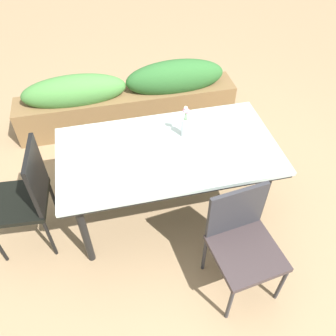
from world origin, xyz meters
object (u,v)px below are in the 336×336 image
at_px(dining_table, 168,156).
at_px(flower_vase, 185,123).
at_px(chair_end_left, 26,194).
at_px(planter_box, 128,98).
at_px(chair_near_right, 242,239).

height_order(dining_table, flower_vase, flower_vase).
bearing_deg(flower_vase, chair_end_left, -173.79).
distance_m(flower_vase, planter_box, 1.42).
xyz_separation_m(flower_vase, planter_box, (-0.31, 1.27, -0.57)).
xyz_separation_m(chair_near_right, chair_end_left, (-1.49, 0.72, 0.05)).
relative_size(dining_table, flower_vase, 6.03).
relative_size(chair_end_left, flower_vase, 3.48).
relative_size(chair_near_right, flower_vase, 3.11).
height_order(chair_near_right, flower_vase, flower_vase).
bearing_deg(chair_end_left, chair_near_right, -111.36).
bearing_deg(chair_near_right, chair_end_left, -33.28).
height_order(chair_near_right, chair_end_left, chair_end_left).
distance_m(chair_near_right, flower_vase, 0.98).
height_order(dining_table, chair_end_left, chair_end_left).
distance_m(chair_end_left, planter_box, 1.73).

